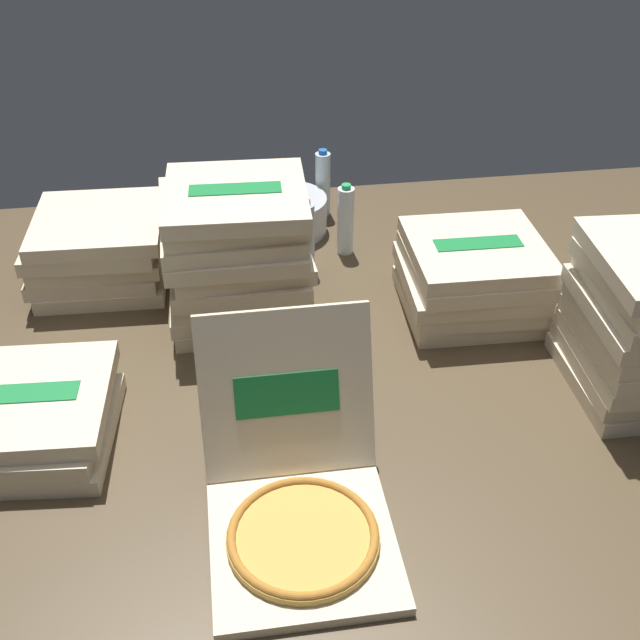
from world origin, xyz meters
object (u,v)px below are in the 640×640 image
(pizza_stack_center_far, at_px, (99,248))
(water_bottle_0, at_px, (306,237))
(pizza_stack_right_far, at_px, (472,276))
(pizza_stack_right_mid, at_px, (27,418))
(water_bottle_1, at_px, (216,222))
(water_bottle_2, at_px, (345,220))
(open_pizza_box, at_px, (298,495))
(water_bottle_3, at_px, (323,184))
(pizza_stack_left_mid, at_px, (236,252))
(ice_bucket, at_px, (285,214))

(pizza_stack_center_far, distance_m, water_bottle_0, 0.67)
(pizza_stack_right_far, distance_m, pizza_stack_center_far, 1.18)
(pizza_stack_right_mid, distance_m, water_bottle_1, 0.99)
(pizza_stack_right_mid, distance_m, water_bottle_2, 1.23)
(water_bottle_0, height_order, water_bottle_1, same)
(water_bottle_0, relative_size, water_bottle_1, 1.00)
(open_pizza_box, height_order, pizza_stack_right_far, open_pizza_box)
(water_bottle_0, relative_size, water_bottle_3, 1.00)
(pizza_stack_center_far, bearing_deg, pizza_stack_right_mid, -99.38)
(water_bottle_0, height_order, water_bottle_3, same)
(pizza_stack_left_mid, xyz_separation_m, pizza_stack_right_mid, (-0.55, -0.49, -0.14))
(pizza_stack_left_mid, relative_size, water_bottle_3, 1.71)
(water_bottle_0, bearing_deg, open_pizza_box, -98.66)
(pizza_stack_left_mid, bearing_deg, pizza_stack_right_far, -7.70)
(open_pizza_box, distance_m, water_bottle_0, 1.07)
(pizza_stack_right_mid, xyz_separation_m, water_bottle_2, (0.94, 0.80, 0.05))
(pizza_stack_right_mid, distance_m, pizza_stack_center_far, 0.75)
(water_bottle_2, bearing_deg, water_bottle_1, 172.90)
(water_bottle_2, height_order, water_bottle_3, same)
(ice_bucket, bearing_deg, water_bottle_1, -152.14)
(pizza_stack_left_mid, distance_m, pizza_stack_right_far, 0.71)
(pizza_stack_right_mid, relative_size, ice_bucket, 1.51)
(water_bottle_2, bearing_deg, pizza_stack_left_mid, -141.56)
(pizza_stack_center_far, height_order, water_bottle_2, water_bottle_2)
(pizza_stack_center_far, distance_m, ice_bucket, 0.67)
(open_pizza_box, height_order, water_bottle_1, open_pizza_box)
(open_pizza_box, relative_size, pizza_stack_right_mid, 1.21)
(pizza_stack_center_far, height_order, water_bottle_1, water_bottle_1)
(ice_bucket, distance_m, water_bottle_2, 0.27)
(pizza_stack_right_mid, xyz_separation_m, pizza_stack_center_far, (0.12, 0.74, 0.05))
(water_bottle_0, bearing_deg, pizza_stack_left_mid, -138.40)
(pizza_stack_left_mid, distance_m, pizza_stack_center_far, 0.51)
(pizza_stack_right_far, bearing_deg, water_bottle_0, 146.85)
(open_pizza_box, distance_m, water_bottle_1, 1.21)
(open_pizza_box, bearing_deg, ice_bucket, 84.71)
(pizza_stack_right_far, relative_size, water_bottle_1, 1.68)
(ice_bucket, bearing_deg, pizza_stack_center_far, -159.00)
(ice_bucket, xyz_separation_m, water_bottle_0, (0.04, -0.28, 0.06))
(pizza_stack_right_mid, xyz_separation_m, water_bottle_1, (0.50, 0.85, 0.05))
(pizza_stack_left_mid, bearing_deg, water_bottle_3, 59.64)
(pizza_stack_right_far, relative_size, water_bottle_0, 1.68)
(pizza_stack_right_far, xyz_separation_m, water_bottle_0, (-0.47, 0.30, 0.01))
(pizza_stack_right_far, bearing_deg, water_bottle_3, 116.81)
(water_bottle_1, bearing_deg, open_pizza_box, -84.08)
(pizza_stack_center_far, xyz_separation_m, water_bottle_0, (0.67, -0.04, 0.01))
(pizza_stack_center_far, height_order, water_bottle_3, water_bottle_3)
(open_pizza_box, distance_m, pizza_stack_right_far, 0.98)
(pizza_stack_left_mid, height_order, water_bottle_1, pizza_stack_left_mid)
(pizza_stack_left_mid, relative_size, pizza_stack_right_far, 1.02)
(pizza_stack_left_mid, relative_size, water_bottle_2, 1.71)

